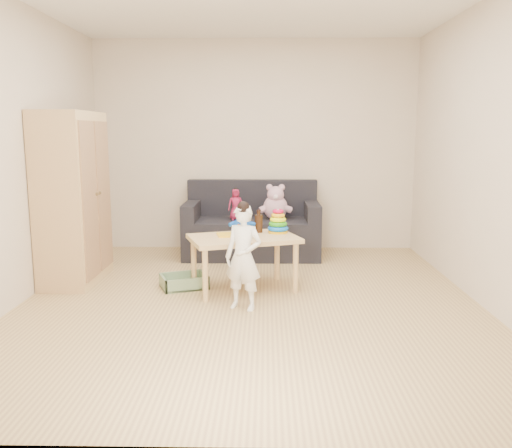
{
  "coord_description": "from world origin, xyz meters",
  "views": [
    {
      "loc": [
        0.14,
        -4.6,
        1.48
      ],
      "look_at": [
        0.05,
        0.25,
        0.65
      ],
      "focal_mm": 38.0,
      "sensor_mm": 36.0,
      "label": 1
    }
  ],
  "objects_px": {
    "toddler": "(243,259)",
    "wardrobe": "(73,198)",
    "sofa": "(252,237)",
    "play_table": "(244,263)"
  },
  "relations": [
    {
      "from": "toddler",
      "to": "wardrobe",
      "type": "bearing_deg",
      "value": 176.17
    },
    {
      "from": "sofa",
      "to": "toddler",
      "type": "height_order",
      "value": "toddler"
    },
    {
      "from": "play_table",
      "to": "toddler",
      "type": "relative_size",
      "value": 1.13
    },
    {
      "from": "sofa",
      "to": "play_table",
      "type": "xyz_separation_m",
      "value": [
        -0.04,
        -1.42,
        0.03
      ]
    },
    {
      "from": "sofa",
      "to": "toddler",
      "type": "xyz_separation_m",
      "value": [
        -0.02,
        -1.98,
        0.21
      ]
    },
    {
      "from": "play_table",
      "to": "sofa",
      "type": "bearing_deg",
      "value": 88.46
    },
    {
      "from": "wardrobe",
      "to": "toddler",
      "type": "xyz_separation_m",
      "value": [
        1.71,
        -0.85,
        -0.4
      ]
    },
    {
      "from": "play_table",
      "to": "wardrobe",
      "type": "bearing_deg",
      "value": 170.37
    },
    {
      "from": "play_table",
      "to": "toddler",
      "type": "bearing_deg",
      "value": -87.8
    },
    {
      "from": "wardrobe",
      "to": "toddler",
      "type": "bearing_deg",
      "value": -26.32
    }
  ]
}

